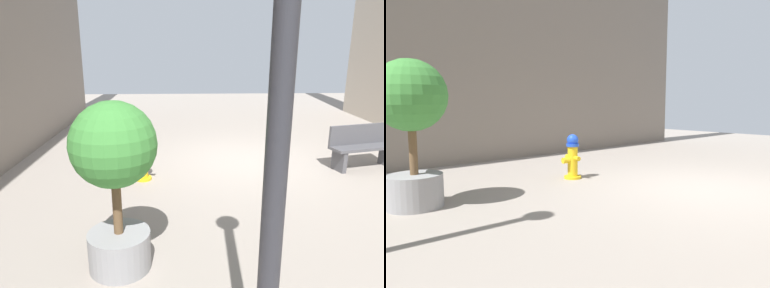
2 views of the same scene
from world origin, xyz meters
The scene contains 3 objects.
ground_plane centered at (0.00, 0.00, 0.00)m, with size 23.40×23.40×0.00m, color gray.
fire_hydrant centered at (2.24, 1.10, 0.43)m, with size 0.43×0.40×0.86m.
planter_tree centered at (2.24, 4.03, 1.28)m, with size 0.99×0.99×2.06m.
Camera 2 is at (-2.96, 5.63, 1.46)m, focal length 33.69 mm.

